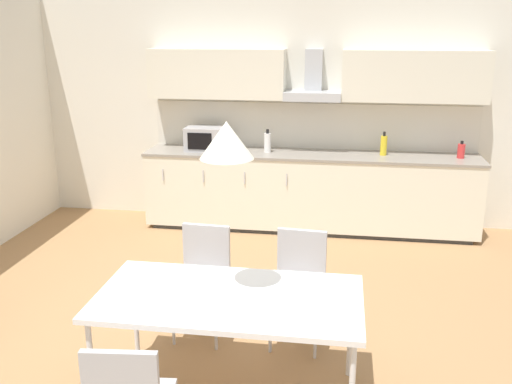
{
  "coord_description": "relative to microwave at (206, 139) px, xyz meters",
  "views": [
    {
      "loc": [
        1.0,
        -4.01,
        2.37
      ],
      "look_at": [
        0.3,
        0.61,
        1.0
      ],
      "focal_mm": 40.0,
      "sensor_mm": 36.0,
      "label": 1
    }
  ],
  "objects": [
    {
      "name": "pendant_lamp",
      "position": [
        0.94,
        -3.37,
        0.67
      ],
      "size": [
        0.32,
        0.32,
        0.22
      ],
      "primitive_type": "cone",
      "color": "silver"
    },
    {
      "name": "ground_plane",
      "position": [
        0.6,
        -2.55,
        -1.08
      ],
      "size": [
        8.19,
        8.6,
        0.02
      ],
      "primitive_type": "cube",
      "color": "#9E754C"
    },
    {
      "name": "backsplash_tile",
      "position": [
        1.25,
        0.31,
        0.13
      ],
      "size": [
        3.89,
        0.02,
        0.55
      ],
      "primitive_type": "cube",
      "color": "silver",
      "rests_on": "kitchen_counter"
    },
    {
      "name": "microwave",
      "position": [
        0.0,
        0.0,
        0.0
      ],
      "size": [
        0.48,
        0.35,
        0.28
      ],
      "color": "#ADADB2",
      "rests_on": "kitchen_counter"
    },
    {
      "name": "chair_far_right",
      "position": [
        1.33,
        -2.56,
        -0.53
      ],
      "size": [
        0.43,
        0.43,
        0.87
      ],
      "color": "#B2B2B7",
      "rests_on": "ground_plane"
    },
    {
      "name": "kitchen_counter",
      "position": [
        1.25,
        0.0,
        -0.6
      ],
      "size": [
        3.91,
        0.66,
        0.93
      ],
      "color": "#333333",
      "rests_on": "ground_plane"
    },
    {
      "name": "bottle_yellow",
      "position": [
        2.09,
        0.04,
        -0.02
      ],
      "size": [
        0.08,
        0.08,
        0.27
      ],
      "color": "yellow",
      "rests_on": "kitchen_counter"
    },
    {
      "name": "wall_back",
      "position": [
        0.6,
        0.37,
        0.38
      ],
      "size": [
        6.55,
        0.1,
        2.89
      ],
      "primitive_type": "cube",
      "color": "silver",
      "rests_on": "ground_plane"
    },
    {
      "name": "upper_wall_cabinets",
      "position": [
        1.25,
        0.15,
        0.75
      ],
      "size": [
        3.89,
        0.4,
        0.57
      ],
      "color": "silver"
    },
    {
      "name": "bottle_white",
      "position": [
        0.74,
        -0.0,
        -0.02
      ],
      "size": [
        0.08,
        0.08,
        0.27
      ],
      "color": "white",
      "rests_on": "kitchen_counter"
    },
    {
      "name": "bottle_red",
      "position": [
        2.94,
        0.01,
        -0.06
      ],
      "size": [
        0.08,
        0.08,
        0.2
      ],
      "color": "red",
      "rests_on": "kitchen_counter"
    },
    {
      "name": "dining_table",
      "position": [
        0.94,
        -3.37,
        -0.37
      ],
      "size": [
        1.67,
        0.87,
        0.74
      ],
      "color": "white",
      "rests_on": "ground_plane"
    },
    {
      "name": "chair_far_left",
      "position": [
        0.57,
        -2.56,
        -0.53
      ],
      "size": [
        0.43,
        0.43,
        0.87
      ],
      "color": "#B2B2B7",
      "rests_on": "ground_plane"
    }
  ]
}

